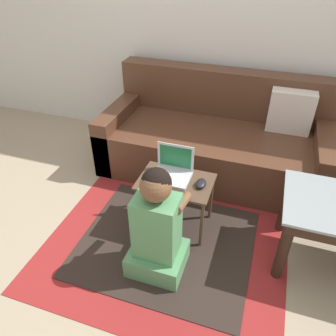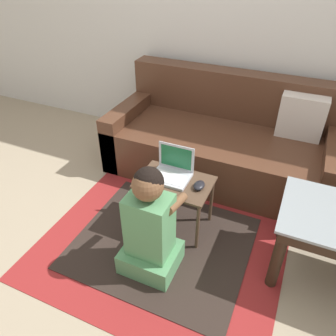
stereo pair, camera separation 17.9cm
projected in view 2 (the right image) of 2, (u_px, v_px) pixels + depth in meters
name	position (u px, v px, depth m)	size (l,w,h in m)	color
ground_plane	(147.00, 233.00, 2.43)	(16.00, 16.00, 0.00)	gray
wall_back	(221.00, 14.00, 2.84)	(9.00, 0.06, 2.50)	silver
area_rug	(163.00, 243.00, 2.35)	(1.66, 1.43, 0.01)	maroon
couch	(224.00, 142.00, 2.95)	(1.96, 0.91, 0.84)	#4C2D1E
laptop_desk	(175.00, 188.00, 2.30)	(0.52, 0.35, 0.41)	#4C3828
laptop	(172.00, 172.00, 2.29)	(0.27, 0.21, 0.22)	#B7BCC6
computer_mouse	(199.00, 185.00, 2.20)	(0.07, 0.11, 0.04)	black
person_seated	(150.00, 228.00, 2.00)	(0.35, 0.40, 0.78)	#518E5B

